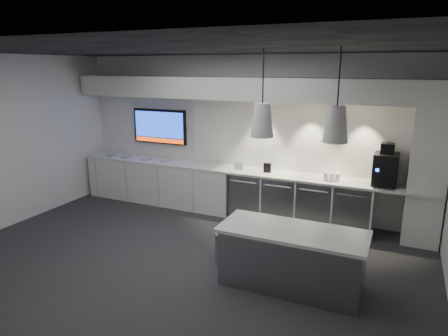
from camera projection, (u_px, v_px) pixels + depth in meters
The scene contains 27 objects.
floor at pixel (181, 262), 5.87m from camera, with size 7.00×7.00×0.00m, color #2B2B2E.
ceiling at pixel (175, 49), 5.13m from camera, with size 7.00×7.00×0.00m, color black.
wall_back at pixel (244, 135), 7.70m from camera, with size 7.00×7.00×0.00m, color white.
wall_front at pixel (22, 227), 3.29m from camera, with size 7.00×7.00×0.00m, color white.
wall_left at pixel (3, 143), 6.90m from camera, with size 7.00×7.00×0.00m, color white.
back_counter at pixel (238, 170), 7.57m from camera, with size 6.80×0.65×0.04m, color silver.
left_base_cabinets at pixel (161, 182), 8.38m from camera, with size 3.30×0.63×0.86m, color white.
fridge_unit_a at pixel (250, 194), 7.58m from camera, with size 0.60×0.61×0.85m, color gray.
fridge_unit_b at pixel (282, 199), 7.33m from camera, with size 0.60×0.61×0.85m, color gray.
fridge_unit_c at pixel (316, 203), 7.08m from camera, with size 0.60×0.61×0.85m, color gray.
fridge_unit_d at pixel (353, 209), 6.83m from camera, with size 0.60×0.61×0.85m, color gray.
backsplash at pixel (306, 137), 7.19m from camera, with size 4.60×0.03×1.30m, color white.
soffit at pixel (239, 88), 7.22m from camera, with size 6.90×0.60×0.40m, color white.
column at pixel (428, 165), 6.21m from camera, with size 0.55×0.55×2.60m, color white.
wall_tv at pixel (160, 126), 8.40m from camera, with size 1.25×0.07×0.72m.
island at pixel (291, 258), 5.13m from camera, with size 1.86×0.80×0.79m.
bin at pixel (225, 247), 5.85m from camera, with size 0.31×0.31×0.43m, color gray.
coffee_machine at pixel (386, 168), 6.48m from camera, with size 0.39×0.55×0.69m.
sign_black at pixel (267, 168), 7.28m from camera, with size 0.14×0.02×0.18m, color black.
sign_white at pixel (239, 166), 7.50m from camera, with size 0.18×0.02×0.14m, color silver.
cup_cluster at pixel (332, 177), 6.76m from camera, with size 0.27×0.17×0.14m, color white, non-canonical shape.
tray_a at pixel (111, 155), 8.66m from camera, with size 0.16×0.16×0.03m, color #959595.
tray_b at pixel (126, 157), 8.53m from camera, with size 0.16×0.16×0.03m, color #959595.
tray_c at pixel (146, 159), 8.28m from camera, with size 0.16×0.16×0.03m, color #959595.
tray_d at pixel (165, 161), 8.16m from camera, with size 0.16×0.16×0.03m, color #959595.
pendant_left at pixel (262, 120), 4.87m from camera, with size 0.29×0.29×1.11m.
pendant_right at pixel (336, 124), 4.52m from camera, with size 0.29×0.29×1.11m.
Camera 1 is at (2.79, -4.61, 2.79)m, focal length 32.00 mm.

